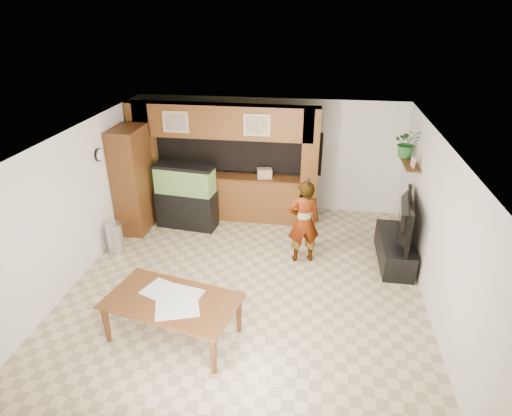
% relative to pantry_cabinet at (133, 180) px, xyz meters
% --- Properties ---
extents(floor, '(6.50, 6.50, 0.00)m').
position_rel_pantry_cabinet_xyz_m(floor, '(2.70, -1.70, -1.12)').
color(floor, '#C3B088').
rests_on(floor, ground).
extents(ceiling, '(6.50, 6.50, 0.00)m').
position_rel_pantry_cabinet_xyz_m(ceiling, '(2.70, -1.70, 1.48)').
color(ceiling, white).
rests_on(ceiling, wall_back).
extents(wall_back, '(6.00, 0.00, 6.00)m').
position_rel_pantry_cabinet_xyz_m(wall_back, '(2.70, 1.55, 0.18)').
color(wall_back, silver).
rests_on(wall_back, floor).
extents(wall_left, '(0.00, 6.50, 6.50)m').
position_rel_pantry_cabinet_xyz_m(wall_left, '(-0.30, -1.70, 0.18)').
color(wall_left, silver).
rests_on(wall_left, floor).
extents(wall_right, '(0.00, 6.50, 6.50)m').
position_rel_pantry_cabinet_xyz_m(wall_right, '(5.70, -1.70, 0.18)').
color(wall_right, silver).
rests_on(wall_right, floor).
extents(partition, '(4.20, 0.99, 2.60)m').
position_rel_pantry_cabinet_xyz_m(partition, '(1.75, 0.93, 0.19)').
color(partition, brown).
rests_on(partition, floor).
extents(wall_clock, '(0.05, 0.25, 0.25)m').
position_rel_pantry_cabinet_xyz_m(wall_clock, '(-0.27, -0.70, 0.78)').
color(wall_clock, black).
rests_on(wall_clock, wall_left).
extents(wall_shelf, '(0.25, 0.90, 0.04)m').
position_rel_pantry_cabinet_xyz_m(wall_shelf, '(5.55, 0.25, 0.58)').
color(wall_shelf, '#5B2F15').
rests_on(wall_shelf, wall_right).
extents(pantry_cabinet, '(0.56, 0.92, 2.24)m').
position_rel_pantry_cabinet_xyz_m(pantry_cabinet, '(0.00, 0.00, 0.00)').
color(pantry_cabinet, '#5B2F15').
rests_on(pantry_cabinet, floor).
extents(trash_can, '(0.33, 0.33, 0.61)m').
position_rel_pantry_cabinet_xyz_m(trash_can, '(-0.05, -1.00, -0.82)').
color(trash_can, '#B2B2B7').
rests_on(trash_can, floor).
extents(aquarium, '(1.29, 0.48, 1.43)m').
position_rel_pantry_cabinet_xyz_m(aquarium, '(1.05, 0.25, -0.42)').
color(aquarium, black).
rests_on(aquarium, floor).
extents(tv_stand, '(0.55, 1.51, 0.50)m').
position_rel_pantry_cabinet_xyz_m(tv_stand, '(5.35, -0.57, -0.87)').
color(tv_stand, black).
rests_on(tv_stand, floor).
extents(television, '(0.39, 1.45, 0.83)m').
position_rel_pantry_cabinet_xyz_m(television, '(5.35, -0.57, -0.20)').
color(television, black).
rests_on(television, tv_stand).
extents(photo_frame, '(0.06, 0.15, 0.20)m').
position_rel_pantry_cabinet_xyz_m(photo_frame, '(5.55, -0.03, 0.70)').
color(photo_frame, tan).
rests_on(photo_frame, wall_shelf).
extents(potted_plant, '(0.51, 0.45, 0.57)m').
position_rel_pantry_cabinet_xyz_m(potted_plant, '(5.52, 0.56, 0.89)').
color(potted_plant, '#28642A').
rests_on(potted_plant, wall_shelf).
extents(person, '(0.67, 0.52, 1.63)m').
position_rel_pantry_cabinet_xyz_m(person, '(3.62, -0.78, -0.30)').
color(person, '#9C7D55').
rests_on(person, floor).
extents(microphone, '(0.04, 0.11, 0.17)m').
position_rel_pantry_cabinet_xyz_m(microphone, '(3.67, -0.94, 0.57)').
color(microphone, black).
rests_on(microphone, person).
extents(dining_table, '(2.07, 1.43, 0.66)m').
position_rel_pantry_cabinet_xyz_m(dining_table, '(1.86, -3.20, -0.79)').
color(dining_table, '#5B2F15').
rests_on(dining_table, floor).
extents(newspaper_a, '(0.70, 0.60, 0.01)m').
position_rel_pantry_cabinet_xyz_m(newspaper_a, '(2.00, -3.34, -0.45)').
color(newspaper_a, silver).
rests_on(newspaper_a, dining_table).
extents(newspaper_b, '(0.74, 0.64, 0.01)m').
position_rel_pantry_cabinet_xyz_m(newspaper_b, '(1.70, -2.99, -0.45)').
color(newspaper_b, silver).
rests_on(newspaper_b, dining_table).
extents(newspaper_c, '(0.56, 0.46, 0.01)m').
position_rel_pantry_cabinet_xyz_m(newspaper_c, '(2.01, -3.00, -0.45)').
color(newspaper_c, silver).
rests_on(newspaper_c, dining_table).
extents(counter_box, '(0.35, 0.27, 0.21)m').
position_rel_pantry_cabinet_xyz_m(counter_box, '(2.69, 0.75, 0.02)').
color(counter_box, '#A47959').
rests_on(counter_box, partition).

